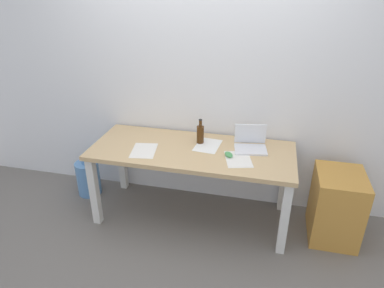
# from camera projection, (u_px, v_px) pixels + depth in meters

# --- Properties ---
(ground_plane) EXTENTS (8.00, 8.00, 0.00)m
(ground_plane) POSITION_uv_depth(u_px,v_px,m) (192.00, 214.00, 3.39)
(ground_plane) COLOR slate
(back_wall) EXTENTS (5.20, 0.08, 2.60)m
(back_wall) POSITION_uv_depth(u_px,v_px,m) (203.00, 74.00, 3.19)
(back_wall) COLOR white
(back_wall) RESTS_ON ground
(desk) EXTENTS (1.82, 0.74, 0.73)m
(desk) POSITION_uv_depth(u_px,v_px,m) (192.00, 158.00, 3.11)
(desk) COLOR tan
(desk) RESTS_ON ground
(laptop_right) EXTENTS (0.32, 0.27, 0.21)m
(laptop_right) POSITION_uv_depth(u_px,v_px,m) (250.00, 144.00, 3.05)
(laptop_right) COLOR silver
(laptop_right) RESTS_ON desk
(beer_bottle) EXTENTS (0.07, 0.07, 0.23)m
(beer_bottle) POSITION_uv_depth(u_px,v_px,m) (200.00, 134.00, 3.14)
(beer_bottle) COLOR #47280F
(beer_bottle) RESTS_ON desk
(computer_mouse) EXTENTS (0.10, 0.12, 0.03)m
(computer_mouse) POSITION_uv_depth(u_px,v_px,m) (229.00, 155.00, 2.93)
(computer_mouse) COLOR #4C9E56
(computer_mouse) RESTS_ON desk
(paper_sheet_near_back) EXTENTS (0.24, 0.31, 0.00)m
(paper_sheet_near_back) POSITION_uv_depth(u_px,v_px,m) (208.00, 145.00, 3.13)
(paper_sheet_near_back) COLOR white
(paper_sheet_near_back) RESTS_ON desk
(paper_sheet_front_left) EXTENTS (0.26, 0.33, 0.00)m
(paper_sheet_front_left) POSITION_uv_depth(u_px,v_px,m) (144.00, 151.00, 3.04)
(paper_sheet_front_left) COLOR white
(paper_sheet_front_left) RESTS_ON desk
(paper_sheet_front_right) EXTENTS (0.28, 0.34, 0.00)m
(paper_sheet_front_right) POSITION_uv_depth(u_px,v_px,m) (238.00, 159.00, 2.89)
(paper_sheet_front_right) COLOR white
(paper_sheet_front_right) RESTS_ON desk
(water_cooler_jug) EXTENTS (0.24, 0.24, 0.42)m
(water_cooler_jug) POSITION_uv_depth(u_px,v_px,m) (88.00, 178.00, 3.65)
(water_cooler_jug) COLOR #598CC6
(water_cooler_jug) RESTS_ON ground
(filing_cabinet) EXTENTS (0.40, 0.48, 0.63)m
(filing_cabinet) POSITION_uv_depth(u_px,v_px,m) (336.00, 206.00, 2.99)
(filing_cabinet) COLOR #C68938
(filing_cabinet) RESTS_ON ground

